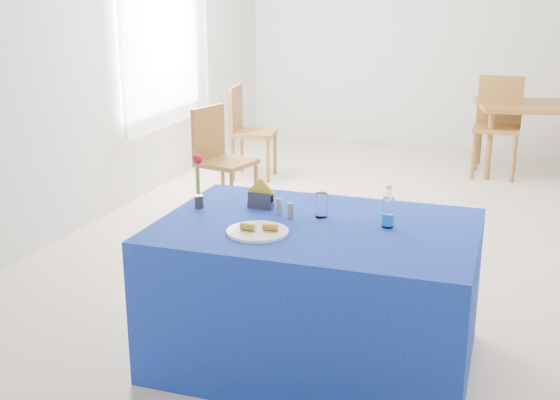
# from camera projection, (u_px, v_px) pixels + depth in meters

# --- Properties ---
(floor) EXTENTS (7.00, 7.00, 0.00)m
(floor) POSITION_uv_depth(u_px,v_px,m) (395.00, 233.00, 5.72)
(floor) COLOR beige
(floor) RESTS_ON ground
(room_shell) EXTENTS (7.00, 7.00, 7.00)m
(room_shell) POSITION_uv_depth(u_px,v_px,m) (405.00, 12.00, 5.22)
(room_shell) COLOR silver
(room_shell) RESTS_ON ground
(window_pane) EXTENTS (0.04, 1.50, 1.60)m
(window_pane) POSITION_uv_depth(u_px,v_px,m) (161.00, 28.00, 6.76)
(window_pane) COLOR white
(window_pane) RESTS_ON room_shell
(curtain) EXTENTS (0.04, 1.75, 1.85)m
(curtain) POSITION_uv_depth(u_px,v_px,m) (167.00, 28.00, 6.74)
(curtain) COLOR white
(curtain) RESTS_ON room_shell
(plate) EXTENTS (0.30, 0.30, 0.01)m
(plate) POSITION_uv_depth(u_px,v_px,m) (258.00, 232.00, 3.42)
(plate) COLOR white
(plate) RESTS_ON blue_table
(drinking_glass) EXTENTS (0.06, 0.06, 0.13)m
(drinking_glass) POSITION_uv_depth(u_px,v_px,m) (321.00, 205.00, 3.65)
(drinking_glass) COLOR white
(drinking_glass) RESTS_ON blue_table
(salt_shaker) EXTENTS (0.03, 0.03, 0.08)m
(salt_shaker) POSITION_uv_depth(u_px,v_px,m) (279.00, 206.00, 3.71)
(salt_shaker) COLOR gray
(salt_shaker) RESTS_ON blue_table
(pepper_shaker) EXTENTS (0.03, 0.03, 0.08)m
(pepper_shaker) POSITION_uv_depth(u_px,v_px,m) (291.00, 211.00, 3.63)
(pepper_shaker) COLOR slate
(pepper_shaker) RESTS_ON blue_table
(blue_table) EXTENTS (1.60, 1.10, 0.76)m
(blue_table) POSITION_uv_depth(u_px,v_px,m) (316.00, 293.00, 3.66)
(blue_table) COLOR #102395
(blue_table) RESTS_ON floor
(water_bottle) EXTENTS (0.06, 0.06, 0.21)m
(water_bottle) POSITION_uv_depth(u_px,v_px,m) (388.00, 213.00, 3.49)
(water_bottle) COLOR white
(water_bottle) RESTS_ON blue_table
(napkin_holder) EXTENTS (0.16, 0.06, 0.17)m
(napkin_holder) POSITION_uv_depth(u_px,v_px,m) (261.00, 199.00, 3.81)
(napkin_holder) COLOR #3D3E43
(napkin_holder) RESTS_ON blue_table
(rose_vase) EXTENTS (0.05, 0.05, 0.30)m
(rose_vase) POSITION_uv_depth(u_px,v_px,m) (198.00, 182.00, 3.78)
(rose_vase) COLOR #27272C
(rose_vase) RESTS_ON blue_table
(oak_table) EXTENTS (1.51, 1.12, 0.76)m
(oak_table) POSITION_uv_depth(u_px,v_px,m) (545.00, 111.00, 7.41)
(oak_table) COLOR #915E2A
(oak_table) RESTS_ON floor
(chair_bg_left) EXTENTS (0.48, 0.48, 1.04)m
(chair_bg_left) POSITION_uv_depth(u_px,v_px,m) (498.00, 119.00, 7.39)
(chair_bg_left) COLOR brown
(chair_bg_left) RESTS_ON floor
(chair_win_a) EXTENTS (0.51, 0.51, 0.94)m
(chair_win_a) POSITION_uv_depth(u_px,v_px,m) (218.00, 153.00, 6.09)
(chair_win_a) COLOR brown
(chair_win_a) RESTS_ON floor
(chair_win_b) EXTENTS (0.48, 0.48, 0.96)m
(chair_win_b) POSITION_uv_depth(u_px,v_px,m) (246.00, 125.00, 7.29)
(chair_win_b) COLOR brown
(chair_win_b) RESTS_ON floor
(banana_pieces) EXTENTS (0.19, 0.07, 0.03)m
(banana_pieces) POSITION_uv_depth(u_px,v_px,m) (260.00, 227.00, 3.41)
(banana_pieces) COLOR yellow
(banana_pieces) RESTS_ON plate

